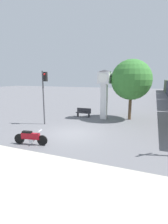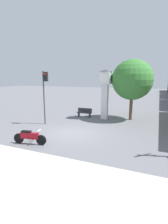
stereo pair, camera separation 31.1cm
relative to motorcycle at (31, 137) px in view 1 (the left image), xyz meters
The scene contains 6 objects.
ground_plane 3.40m from the motorcycle, 63.38° to the left, with size 120.00×120.00×0.00m, color slate.
motorcycle is the anchor object (origin of this frame).
clock_tower 9.34m from the motorcycle, 74.67° to the left, with size 1.38×1.38×4.91m.
traffic_light 5.60m from the motorcycle, 112.93° to the left, with size 0.50×0.35×4.73m.
street_tree 11.00m from the motorcycle, 62.16° to the left, with size 3.91×3.91×5.91m.
bench 8.64m from the motorcycle, 89.27° to the left, with size 1.60×0.44×0.92m.
Camera 1 is at (5.50, -11.45, 4.17)m, focal length 28.00 mm.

